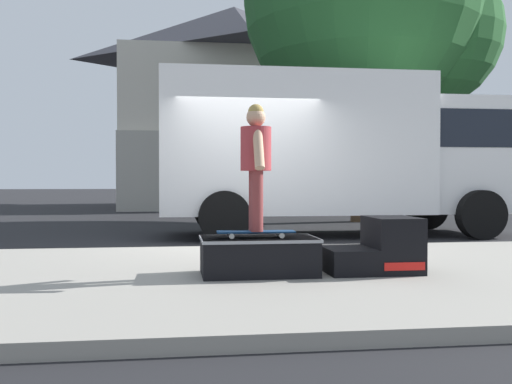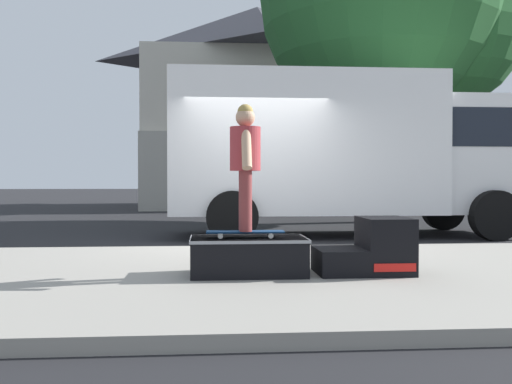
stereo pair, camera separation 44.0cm
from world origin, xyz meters
name	(u,v)px [view 1 (the left image)]	position (x,y,z in m)	size (l,w,h in m)	color
ground_plane	(258,249)	(0.00, 0.00, 0.00)	(140.00, 140.00, 0.00)	black
sidewalk_slab	(297,276)	(0.00, -3.00, 0.06)	(50.00, 5.00, 0.12)	gray
skate_box	(258,255)	(-0.44, -3.19, 0.32)	(1.17, 0.71, 0.38)	black
kicker_ramp	(379,249)	(0.82, -3.19, 0.36)	(0.95, 0.68, 0.57)	black
skateboard	(256,232)	(-0.47, -3.22, 0.55)	(0.78, 0.22, 0.07)	navy
skater_kid	(256,156)	(-0.47, -3.22, 1.31)	(0.31, 0.65, 1.27)	brown
box_truck	(340,149)	(1.94, 2.20, 1.70)	(6.91, 2.63, 3.05)	white
street_tree_main	(375,9)	(3.93, 5.86, 5.55)	(6.81, 6.19, 8.82)	brown
house_behind	(234,105)	(1.25, 15.79, 4.24)	(9.54, 8.22, 8.40)	beige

